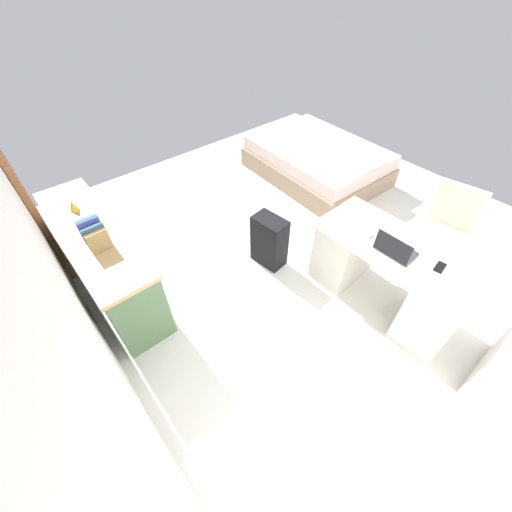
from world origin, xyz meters
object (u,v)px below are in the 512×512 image
object	(u,v)px
desk	(388,274)
bed	(317,161)
cell_phone_near_laptop	(440,267)
suitcase_black	(269,241)
figurine_small	(73,206)
credenza	(104,260)
computer_mouse	(370,234)
laptop	(395,249)
office_chair	(439,235)

from	to	relation	value
desk	bed	bearing A→B (deg)	-32.09
bed	cell_phone_near_laptop	size ratio (longest dim) A/B	14.32
suitcase_black	figurine_small	bearing A→B (deg)	45.80
bed	suitcase_black	xyz separation A→B (m)	(-0.89, 1.75, 0.05)
suitcase_black	figurine_small	world-z (taller)	figurine_small
credenza	suitcase_black	world-z (taller)	credenza
bed	figurine_small	xyz separation A→B (m)	(0.20, 3.23, 0.60)
computer_mouse	bed	bearing A→B (deg)	-38.85
desk	laptop	world-z (taller)	laptop
cell_phone_near_laptop	bed	bearing A→B (deg)	-35.61
office_chair	credenza	world-z (taller)	office_chair
credenza	suitcase_black	size ratio (longest dim) A/B	3.02
bed	cell_phone_near_laptop	bearing A→B (deg)	152.38
desk	laptop	bearing A→B (deg)	89.66
bed	figurine_small	distance (m)	3.29
figurine_small	laptop	bearing A→B (deg)	-140.00
bed	computer_mouse	size ratio (longest dim) A/B	19.48
office_chair	laptop	distance (m)	1.02
office_chair	credenza	distance (m)	3.39
bed	computer_mouse	bearing A→B (deg)	142.55
suitcase_black	credenza	bearing A→B (deg)	55.50
credenza	laptop	xyz separation A→B (m)	(-1.87, -1.86, 0.38)
desk	laptop	distance (m)	0.41
office_chair	suitcase_black	bearing A→B (deg)	48.86
suitcase_black	cell_phone_near_laptop	xyz separation A→B (m)	(-1.45, -0.53, 0.44)
office_chair	suitcase_black	distance (m)	1.76
cell_phone_near_laptop	figurine_small	distance (m)	3.25
credenza	laptop	world-z (taller)	laptop
credenza	laptop	size ratio (longest dim) A/B	5.71
computer_mouse	cell_phone_near_laptop	size ratio (longest dim) A/B	0.74
bed	suitcase_black	bearing A→B (deg)	117.04
office_chair	computer_mouse	size ratio (longest dim) A/B	9.40
credenza	cell_phone_near_laptop	distance (m)	3.00
figurine_small	desk	bearing A→B (deg)	-138.32
credenza	computer_mouse	distance (m)	2.50
credenza	figurine_small	xyz separation A→B (m)	(0.35, 0.00, 0.45)
credenza	laptop	distance (m)	2.66
bed	figurine_small	world-z (taller)	figurine_small
desk	credenza	bearing A→B (deg)	46.56
figurine_small	computer_mouse	bearing A→B (deg)	-135.90
figurine_small	suitcase_black	bearing A→B (deg)	-126.56
bed	laptop	xyz separation A→B (m)	(-2.01, 1.37, 0.54)
suitcase_black	computer_mouse	world-z (taller)	computer_mouse
office_chair	cell_phone_near_laptop	bearing A→B (deg)	110.07
office_chair	bed	size ratio (longest dim) A/B	0.48
credenza	cell_phone_near_laptop	bearing A→B (deg)	-137.67
bed	cell_phone_near_laptop	world-z (taller)	cell_phone_near_laptop
desk	computer_mouse	xyz separation A→B (m)	(0.26, 0.08, 0.36)
desk	office_chair	size ratio (longest dim) A/B	1.55
suitcase_black	cell_phone_near_laptop	world-z (taller)	cell_phone_near_laptop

